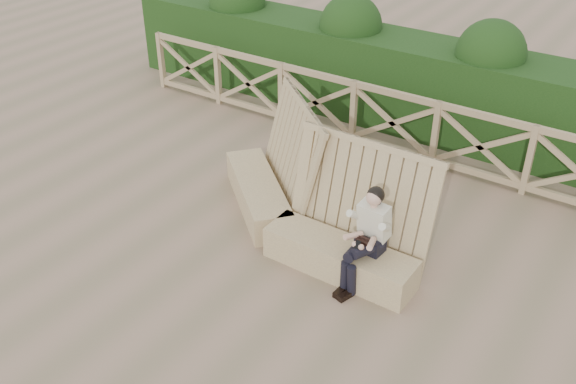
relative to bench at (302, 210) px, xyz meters
The scene contains 5 objects.
ground 0.90m from the bench, 92.42° to the right, with size 60.00×60.00×0.00m, color brown.
bench is the anchor object (origin of this frame).
woman 1.24m from the bench, 17.78° to the right, with size 0.37×0.77×1.27m.
guardrail 2.69m from the bench, 90.74° to the left, with size 10.10×0.09×1.10m.
hedge 3.90m from the bench, 90.51° to the left, with size 12.00×1.20×1.50m, color black.
Camera 1 is at (3.79, -5.02, 4.99)m, focal length 40.00 mm.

